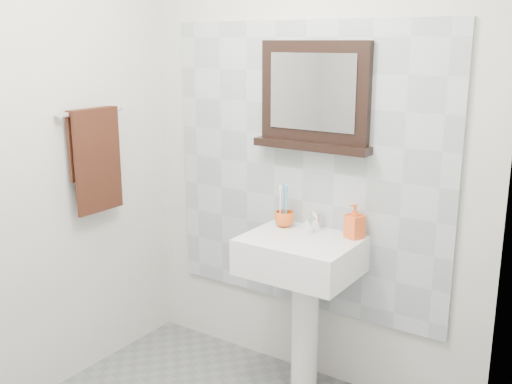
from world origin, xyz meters
TOP-DOWN VIEW (x-y plane):
  - back_wall at (0.00, 1.10)m, footprint 2.00×0.01m
  - right_wall at (1.00, 0.00)m, footprint 0.01×2.20m
  - splashback at (0.00, 1.09)m, footprint 1.60×0.02m
  - pedestal_sink at (0.12, 0.87)m, footprint 0.55×0.44m
  - toothbrush_cup at (-0.05, 0.97)m, footprint 0.11×0.11m
  - toothbrushes at (-0.05, 0.98)m, footprint 0.05×0.04m
  - soap_dispenser at (0.33, 1.01)m, footprint 0.10×0.10m
  - framed_mirror at (0.07, 1.06)m, footprint 0.63×0.11m
  - towel_bar at (-0.95, 0.52)m, footprint 0.07×0.40m
  - hand_towel at (-0.94, 0.52)m, footprint 0.06×0.30m

SIDE VIEW (x-z plane):
  - pedestal_sink at x=0.12m, z-range 0.20..1.16m
  - toothbrush_cup at x=-0.05m, z-range 0.86..0.94m
  - soap_dispenser at x=0.33m, z-range 0.86..1.03m
  - toothbrushes at x=-0.05m, z-range 0.88..1.09m
  - splashback at x=0.00m, z-range 0.40..1.90m
  - hand_towel at x=-0.94m, z-range 0.96..1.51m
  - back_wall at x=0.00m, z-range 0.00..2.50m
  - right_wall at x=1.00m, z-range 0.00..2.50m
  - towel_bar at x=-0.95m, z-range 1.43..1.45m
  - framed_mirror at x=0.07m, z-range 1.25..1.79m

